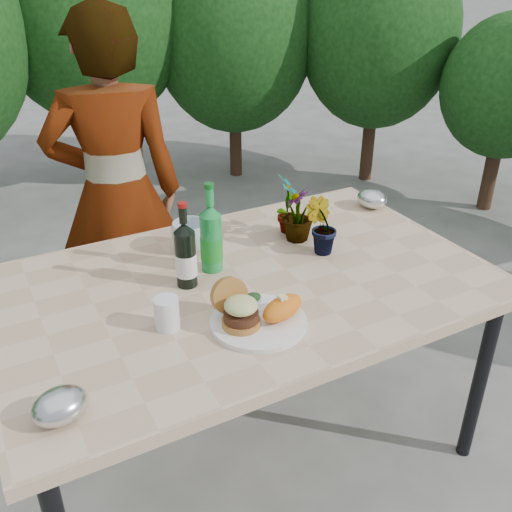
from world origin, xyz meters
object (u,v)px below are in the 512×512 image
patio_table (245,295)px  dinner_plate (258,322)px  wine_bottle (186,256)px  person (117,195)px

patio_table → dinner_plate: 0.26m
dinner_plate → wine_bottle: wine_bottle is taller
wine_bottle → dinner_plate: bearing=-81.5°
patio_table → wine_bottle: size_ratio=5.60×
person → patio_table: bearing=115.4°
patio_table → dinner_plate: (-0.08, -0.24, 0.06)m
wine_bottle → person: (-0.00, 0.78, -0.08)m
patio_table → dinner_plate: dinner_plate is taller
patio_table → dinner_plate: bearing=-107.8°
patio_table → wine_bottle: bearing=159.3°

